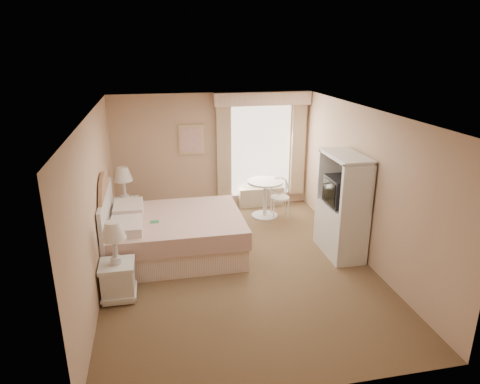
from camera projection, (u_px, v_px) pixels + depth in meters
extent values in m
cube|color=brown|center=(238.00, 266.00, 6.98)|extent=(4.20, 5.50, 0.01)
cube|color=silver|center=(238.00, 112.00, 6.16)|extent=(4.20, 5.50, 0.01)
cube|color=tan|center=(213.00, 152.00, 9.12)|extent=(4.20, 0.01, 2.50)
cube|color=tan|center=(296.00, 288.00, 4.02)|extent=(4.20, 0.01, 2.50)
cube|color=tan|center=(96.00, 204.00, 6.17)|extent=(0.01, 5.50, 2.50)
cube|color=tan|center=(364.00, 185.00, 6.97)|extent=(0.01, 5.50, 2.50)
cube|color=white|center=(261.00, 150.00, 9.29)|extent=(1.30, 0.02, 2.00)
cube|color=#CDBA8F|center=(224.00, 153.00, 9.09)|extent=(0.30, 0.08, 2.05)
cube|color=#CDBA8F|center=(298.00, 149.00, 9.40)|extent=(0.30, 0.08, 2.05)
cube|color=#D7A48B|center=(263.00, 98.00, 8.84)|extent=(2.05, 0.20, 0.28)
cube|color=beige|center=(261.00, 197.00, 9.54)|extent=(1.00, 0.22, 0.42)
cube|color=#D4B382|center=(191.00, 140.00, 8.91)|extent=(0.52, 0.03, 0.62)
cube|color=beige|center=(192.00, 140.00, 8.89)|extent=(0.42, 0.02, 0.52)
cube|color=#D7A48B|center=(174.00, 244.00, 7.32)|extent=(2.26, 1.72, 0.39)
cube|color=#CAA198|center=(173.00, 225.00, 7.21)|extent=(2.33, 1.79, 0.30)
cube|color=beige|center=(126.00, 227.00, 6.62)|extent=(0.49, 0.67, 0.15)
cube|color=beige|center=(128.00, 208.00, 7.38)|extent=(0.49, 0.67, 0.15)
cube|color=#248447|center=(154.00, 222.00, 6.95)|extent=(0.14, 0.10, 0.01)
cube|color=silver|center=(108.00, 227.00, 6.99)|extent=(0.06, 1.83, 1.19)
cylinder|color=#967250|center=(107.00, 221.00, 6.96)|extent=(0.05, 1.62, 1.62)
cube|color=white|center=(118.00, 282.00, 6.02)|extent=(0.44, 0.44, 0.48)
cube|color=white|center=(117.00, 265.00, 5.93)|extent=(0.48, 0.48, 0.06)
cube|color=white|center=(119.00, 292.00, 6.07)|extent=(0.48, 0.48, 0.05)
cylinder|color=silver|center=(116.00, 260.00, 5.91)|extent=(0.15, 0.15, 0.10)
cylinder|color=silver|center=(115.00, 248.00, 5.84)|extent=(0.07, 0.07, 0.38)
cone|color=silver|center=(113.00, 231.00, 5.76)|extent=(0.34, 0.34, 0.25)
cube|color=white|center=(126.00, 215.00, 8.34)|extent=(0.46, 0.46, 0.50)
cube|color=white|center=(125.00, 202.00, 8.25)|extent=(0.50, 0.50, 0.06)
cube|color=white|center=(127.00, 223.00, 8.40)|extent=(0.50, 0.50, 0.05)
cylinder|color=silver|center=(125.00, 198.00, 8.22)|extent=(0.16, 0.16, 0.10)
cylinder|color=silver|center=(124.00, 188.00, 8.16)|extent=(0.07, 0.07, 0.40)
cone|color=silver|center=(123.00, 174.00, 8.07)|extent=(0.36, 0.36, 0.26)
cylinder|color=silver|center=(265.00, 215.00, 9.01)|extent=(0.55, 0.55, 0.03)
cylinder|color=silver|center=(265.00, 199.00, 8.89)|extent=(0.08, 0.08, 0.74)
cylinder|color=white|center=(265.00, 182.00, 8.77)|extent=(0.74, 0.74, 0.04)
cylinder|color=silver|center=(274.00, 210.00, 8.81)|extent=(0.03, 0.03, 0.40)
cylinder|color=silver|center=(288.00, 209.00, 8.84)|extent=(0.03, 0.03, 0.40)
cylinder|color=silver|center=(271.00, 205.00, 9.09)|extent=(0.03, 0.03, 0.40)
cylinder|color=silver|center=(285.00, 204.00, 9.12)|extent=(0.03, 0.03, 0.40)
cylinder|color=white|center=(280.00, 198.00, 8.90)|extent=(0.43, 0.43, 0.04)
torus|color=silver|center=(279.00, 186.00, 8.94)|extent=(0.39, 0.13, 0.38)
cylinder|color=silver|center=(272.00, 188.00, 8.97)|extent=(0.03, 0.03, 0.36)
cylinder|color=silver|center=(286.00, 187.00, 9.00)|extent=(0.03, 0.03, 0.36)
cube|color=white|center=(340.00, 229.00, 7.31)|extent=(0.53, 1.05, 0.86)
cube|color=white|center=(358.00, 191.00, 6.57)|extent=(0.53, 0.08, 0.86)
cube|color=white|center=(332.00, 173.00, 7.48)|extent=(0.53, 0.08, 0.86)
cube|color=white|center=(346.00, 156.00, 6.89)|extent=(0.53, 1.05, 0.06)
cube|color=white|center=(358.00, 181.00, 7.07)|extent=(0.04, 1.05, 0.86)
cube|color=black|center=(342.00, 191.00, 7.08)|extent=(0.46, 0.57, 0.46)
cube|color=black|center=(329.00, 192.00, 7.03)|extent=(0.02, 0.48, 0.38)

